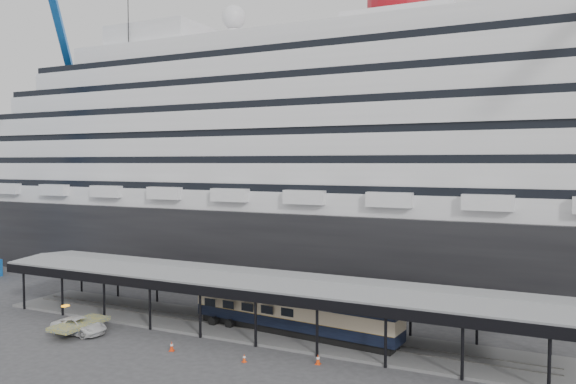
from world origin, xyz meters
The scene contains 8 objects.
ground centered at (0.00, 0.00, 0.00)m, with size 200.00×200.00×0.00m, color #38383A.
cruise_ship centered at (0.05, 32.00, 18.35)m, with size 130.00×30.00×43.90m.
platform_canopy centered at (0.00, 5.00, 2.36)m, with size 56.00×9.18×5.30m.
port_truck centered at (-13.73, -3.05, 0.75)m, with size 2.49×5.40×1.50m, color silver.
pullman_carriage centered at (4.60, 5.00, 2.48)m, with size 20.83×4.83×20.29m.
traffic_cone_left centered at (-3.00, -3.18, 0.42)m, with size 0.57×0.57×0.84m.
traffic_cone_mid centered at (3.91, -2.82, 0.34)m, with size 0.45×0.45×0.68m.
traffic_cone_right centered at (9.42, -0.71, 0.41)m, with size 0.44×0.44×0.82m.
Camera 1 is at (26.24, -41.08, 15.98)m, focal length 35.00 mm.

